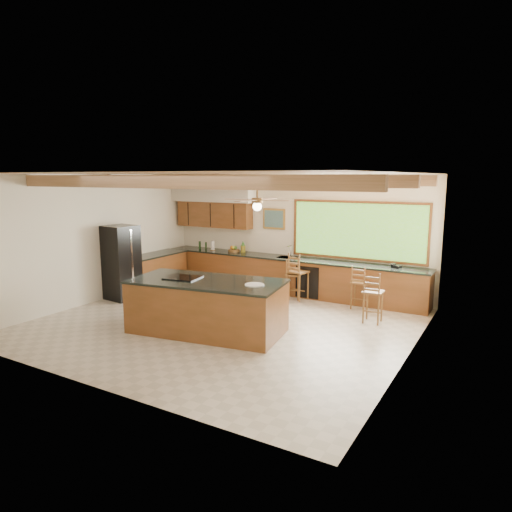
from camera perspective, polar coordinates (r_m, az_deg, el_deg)
The scene contains 9 objects.
ground at distance 9.35m, azimuth -4.08°, elevation -8.46°, with size 7.20×7.20×0.00m, color beige.
room_shell at distance 9.54m, azimuth -2.89°, elevation 5.51°, with size 7.27×6.54×3.02m.
counter_run at distance 11.71m, azimuth -0.54°, elevation -2.31°, with size 7.12×3.10×1.24m.
island at distance 8.79m, azimuth -6.14°, elevation -6.23°, with size 3.08×1.80×1.03m.
refrigerator at distance 11.47m, azimuth -16.45°, elevation -0.78°, with size 0.77×0.75×1.79m.
bar_stool_a at distance 11.02m, azimuth 4.62°, elevation -2.43°, with size 0.43×0.43×1.01m.
bar_stool_b at distance 10.94m, azimuth 5.22°, elevation -2.08°, with size 0.50×0.50×1.15m.
bar_stool_c at distance 9.50m, azimuth 14.36°, elevation -4.52°, with size 0.40×0.40×1.06m.
bar_stool_d at distance 10.45m, azimuth 12.74°, elevation -3.35°, with size 0.37×0.37×1.00m.
Camera 1 is at (4.99, -7.34, 2.94)m, focal length 32.00 mm.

